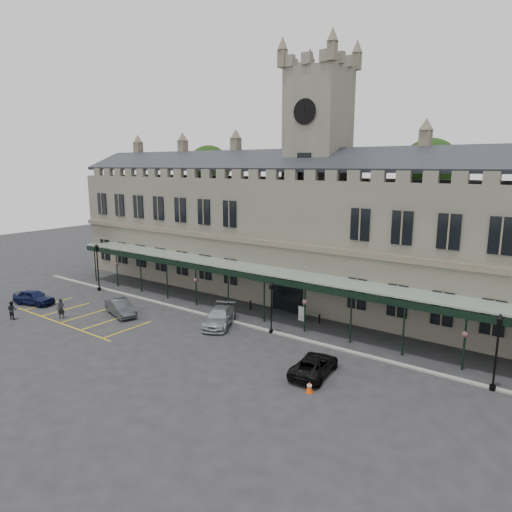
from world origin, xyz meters
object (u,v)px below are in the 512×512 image
Objects in this scene: station_building at (315,235)px; traffic_cone at (309,387)px; car_van at (314,365)px; person_a at (61,309)px; lamp_post_left at (98,263)px; car_taxi at (219,317)px; lamp_post_mid at (271,303)px; sign_board at (302,314)px; clock_tower at (317,167)px; person_b at (12,310)px; lamp_post_right at (497,345)px; car_left_b at (120,308)px; car_left_a at (34,297)px.

station_building reaches higher than traffic_cone.
person_a is (-23.40, -3.48, 0.26)m from car_van.
station_building is at bearing 28.62° from lamp_post_left.
person_a is (-12.45, -6.87, 0.16)m from car_taxi.
lamp_post_mid reaches higher than person_a.
car_van is at bearing -60.82° from station_building.
person_a is at bearing -138.33° from sign_board.
lamp_post_mid is at bearing -41.89° from car_van.
clock_tower reaches higher than person_b.
clock_tower reaches higher than lamp_post_mid.
clock_tower is at bearing 149.58° from lamp_post_right.
lamp_post_mid reaches higher than car_van.
lamp_post_left reaches higher than car_taxi.
sign_board is (-6.84, 10.74, 0.29)m from traffic_cone.
traffic_cone is 0.54× the size of sign_board.
car_van is 2.53× the size of person_a.
clock_tower is 14.37m from sign_board.
traffic_cone is at bearing 174.71° from person_b.
lamp_post_mid is 5.01m from car_taxi.
car_taxi is 11.46m from car_van.
station_building is at bearing 17.04° from person_a.
lamp_post_mid is 16.14m from lamp_post_right.
sign_board is at bearing -69.36° from clock_tower.
station_building is 12.39× the size of lamp_post_right.
lamp_post_right is 11.36m from traffic_cone.
car_left_b is at bearing 12.06° from person_a.
lamp_post_right is at bearing -64.60° from car_left_b.
lamp_post_left is 30.30m from traffic_cone.
station_building is 86.03× the size of traffic_cone.
car_van is (19.89, -0.15, -0.07)m from car_left_b.
clock_tower is 22.58m from car_left_b.
station_building is at bearing -144.05° from person_b.
lamp_post_mid reaches higher than person_b.
lamp_post_left is at bearing 167.93° from traffic_cone.
person_b is (-20.28, -10.61, -1.73)m from lamp_post_mid.
car_taxi is (-11.91, 5.68, 0.39)m from traffic_cone.
clock_tower reaches higher than traffic_cone.
station_building is 11.69× the size of lamp_post_left.
person_b is at bearing -79.58° from lamp_post_left.
lamp_post_mid is 18.84m from person_a.
station_building is 9.15m from sign_board.
lamp_post_left is at bearing -151.38° from station_building.
lamp_post_right is (18.12, -10.55, -3.60)m from station_building.
lamp_post_left is at bearing -161.52° from sign_board.
person_a is at bearing -177.81° from car_taxi.
car_left_a is at bearing 124.01° from car_left_b.
clock_tower is 23.52m from traffic_cone.
person_b is at bearing -130.86° from station_building.
lamp_post_right is at bearing -20.40° from person_a.
station_building is 28.53m from person_b.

